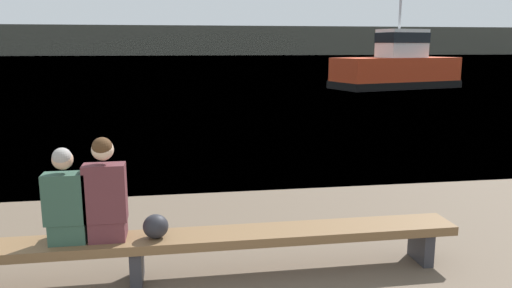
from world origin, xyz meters
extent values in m
plane|color=#5684A3|center=(0.00, 126.59, 0.00)|extent=(240.00, 240.00, 0.00)
cube|color=#4C4C42|center=(0.00, 136.00, 3.78)|extent=(600.00, 12.00, 7.56)
cube|color=brown|center=(-0.18, 3.51, 0.43)|extent=(6.93, 0.48, 0.10)
cube|color=#2D2D33|center=(2.98, 3.51, 0.19)|extent=(0.12, 0.41, 0.38)
cube|color=#2D2D33|center=(-0.18, 3.51, 0.19)|extent=(0.12, 0.41, 0.38)
cube|color=#2D4C3D|center=(-0.84, 3.57, 0.58)|extent=(0.36, 0.35, 0.21)
cube|color=#2D4C3D|center=(-0.84, 3.49, 0.94)|extent=(0.41, 0.22, 0.51)
sphere|color=tan|center=(-0.84, 3.49, 1.34)|extent=(0.20, 0.20, 0.20)
sphere|color=gray|center=(-0.84, 3.48, 1.36)|extent=(0.19, 0.19, 0.19)
cube|color=#56282D|center=(-0.45, 3.57, 0.58)|extent=(0.36, 0.35, 0.21)
cube|color=#56282D|center=(-0.45, 3.49, 0.98)|extent=(0.41, 0.22, 0.58)
sphere|color=beige|center=(-0.45, 3.49, 1.42)|extent=(0.22, 0.22, 0.22)
sphere|color=#472D19|center=(-0.45, 3.48, 1.45)|extent=(0.20, 0.20, 0.20)
ellipsoid|color=#232328|center=(0.03, 3.48, 0.60)|extent=(0.26, 0.24, 0.25)
cube|color=red|center=(12.99, 26.20, 0.88)|extent=(7.87, 4.64, 1.75)
cube|color=black|center=(12.99, 26.20, 0.21)|extent=(8.04, 4.79, 0.42)
cube|color=silver|center=(13.35, 26.29, 2.56)|extent=(2.94, 2.30, 1.61)
cube|color=black|center=(13.35, 26.29, 2.88)|extent=(3.00, 2.37, 0.58)
cylinder|color=#B2B2B7|center=(13.10, 26.22, 4.56)|extent=(0.14, 0.14, 2.41)
camera|label=1|loc=(0.27, -1.47, 2.42)|focal=35.00mm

